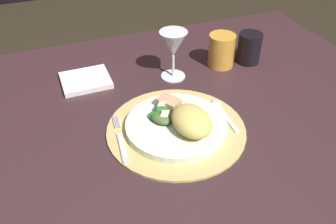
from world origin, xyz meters
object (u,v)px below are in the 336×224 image
Objects in this scene: dining_table at (168,158)px; dark_tumbler at (249,48)px; spoon at (221,110)px; amber_tumbler at (221,50)px; fork at (121,140)px; wine_glass at (173,46)px; napkin at (86,80)px; dinner_plate at (175,126)px.

dark_tumbler is (0.33, 0.18, 0.19)m from dining_table.
spoon is 0.25m from amber_tumbler.
fork is 1.16× the size of wine_glass.
spoon is 0.39m from napkin.
dinner_plate is (-0.00, -0.05, 0.16)m from dining_table.
spoon is 0.23m from wine_glass.
spoon is at bearing -133.25° from dark_tumbler.
dinner_plate is at bearing -60.39° from napkin.
spoon is (0.13, -0.03, 0.15)m from dining_table.
spoon is 1.39× the size of amber_tumbler.
napkin is 1.45× the size of dark_tumbler.
fork is 0.28m from napkin.
wine_glass is (0.08, 0.17, 0.24)m from dining_table.
dark_tumbler reaches higher than napkin.
spoon is at bearing -75.52° from wine_glass.
napkin is (-0.16, 0.28, -0.01)m from dinner_plate.
napkin is at bearing 125.40° from dining_table.
dark_tumbler is (0.49, -0.05, 0.04)m from napkin.
fork is at bearing -159.23° from dining_table.
spoon is at bearing -116.02° from amber_tumbler.
napkin is 0.41m from amber_tumbler.
amber_tumbler reaches higher than spoon.
fork is 0.32m from wine_glass.
napkin is at bearing 173.71° from dark_tumbler.
wine_glass reaches higher than napkin.
amber_tumbler reaches higher than dinner_plate.
spoon is 1.02× the size of napkin.
fork is 0.27m from spoon.
dinner_plate is 0.33m from napkin.
dining_table is 5.37× the size of dinner_plate.
dinner_plate is 0.14m from spoon.
dining_table is at bearing -151.62° from dark_tumbler.
dinner_plate reaches higher than napkin.
wine_glass is 0.17m from amber_tumbler.
spoon is (0.27, 0.02, -0.00)m from fork.
wine_glass reaches higher than amber_tumbler.
dining_table is 9.16× the size of wine_glass.
dinner_plate is at bearing -109.68° from wine_glass.
napkin reaches higher than dining_table.
dinner_plate is 0.40m from dark_tumbler.
dinner_plate is at bearing -144.98° from dark_tumbler.
dining_table is 9.47× the size of spoon.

